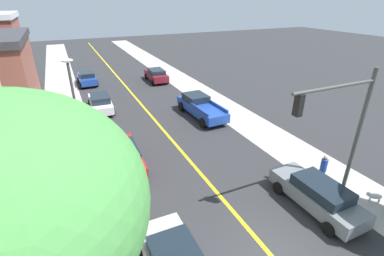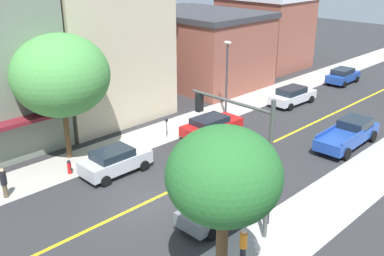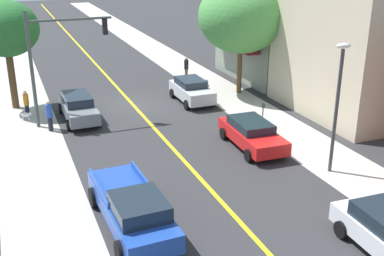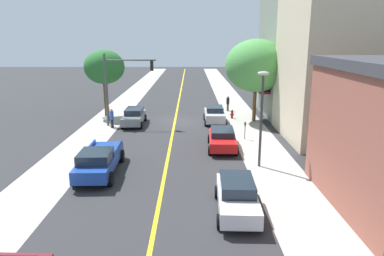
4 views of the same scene
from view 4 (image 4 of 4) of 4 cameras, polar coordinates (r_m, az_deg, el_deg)
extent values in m
plane|color=#2D2D30|center=(35.54, -2.71, 1.16)|extent=(140.00, 140.00, 0.00)
cube|color=#ADA8A0|center=(35.88, 8.13, 1.17)|extent=(3.42, 126.00, 0.01)
cube|color=#ADA8A0|center=(36.47, -13.37, 1.13)|extent=(3.42, 126.00, 0.01)
cube|color=yellow|center=(35.54, -2.71, 1.17)|extent=(0.20, 126.00, 0.00)
cube|color=gray|center=(39.64, 18.76, 11.35)|extent=(9.89, 8.64, 13.11)
cube|color=maroon|center=(38.56, 10.59, 6.18)|extent=(1.03, 6.57, 0.24)
cube|color=beige|center=(31.08, 24.25, 11.05)|extent=(10.05, 9.15, 13.87)
cylinder|color=brown|center=(38.35, -13.43, 4.45)|extent=(0.44, 0.44, 3.56)
ellipsoid|color=#286B2D|center=(37.97, -13.71, 9.37)|extent=(4.06, 4.06, 3.45)
cylinder|color=brown|center=(35.64, 9.85, 3.61)|extent=(0.34, 0.34, 3.18)
ellipsoid|color=#4C9947|center=(35.17, 10.10, 9.69)|extent=(5.86, 5.86, 4.98)
cylinder|color=red|center=(36.73, 6.35, 2.06)|extent=(0.24, 0.24, 0.68)
sphere|color=#232328|center=(36.65, 6.37, 2.69)|extent=(0.22, 0.22, 0.22)
cylinder|color=#232328|center=(36.74, 6.62, 2.11)|extent=(0.10, 0.10, 0.10)
cylinder|color=#232328|center=(36.70, 6.09, 2.11)|extent=(0.10, 0.10, 0.10)
cylinder|color=#4C4C51|center=(29.13, 8.37, -0.68)|extent=(0.07, 0.07, 1.14)
cube|color=#2D2D33|center=(28.96, 8.42, 0.66)|extent=(0.12, 0.18, 0.26)
cylinder|color=#474C47|center=(33.86, -13.43, 5.83)|extent=(0.20, 0.20, 6.59)
cylinder|color=#474C47|center=(33.14, -9.74, 10.55)|extent=(4.62, 0.14, 0.14)
cube|color=black|center=(32.92, -6.37, 9.77)|extent=(0.26, 0.32, 0.90)
sphere|color=red|center=(32.90, -6.39, 10.29)|extent=(0.20, 0.20, 0.20)
sphere|color=yellow|center=(32.92, -6.37, 9.77)|extent=(0.20, 0.20, 0.20)
sphere|color=green|center=(32.94, -6.36, 9.25)|extent=(0.20, 0.20, 0.20)
cylinder|color=#38383D|center=(22.55, 10.87, 0.88)|extent=(0.16, 0.16, 5.70)
ellipsoid|color=silver|center=(22.08, 11.23, 8.49)|extent=(0.70, 0.36, 0.24)
cube|color=red|center=(26.48, 4.81, -1.88)|extent=(2.05, 4.71, 0.66)
cube|color=#19232D|center=(26.56, 4.81, -0.62)|extent=(1.74, 2.57, 0.43)
cylinder|color=black|center=(25.18, 7.09, -3.57)|extent=(0.24, 0.65, 0.64)
cylinder|color=black|center=(25.08, 2.82, -3.55)|extent=(0.24, 0.65, 0.64)
cylinder|color=black|center=(28.11, 6.55, -1.69)|extent=(0.24, 0.65, 0.64)
cylinder|color=black|center=(28.02, 2.73, -1.67)|extent=(0.24, 0.65, 0.64)
cube|color=slate|center=(34.13, -9.16, 1.61)|extent=(1.75, 4.80, 0.70)
cube|color=#19232D|center=(34.24, -9.14, 2.68)|extent=(1.53, 2.60, 0.50)
cylinder|color=black|center=(32.57, -8.04, 0.43)|extent=(0.23, 0.64, 0.64)
cylinder|color=black|center=(32.83, -11.01, 0.42)|extent=(0.23, 0.64, 0.64)
cylinder|color=black|center=(35.62, -7.42, 1.62)|extent=(0.23, 0.64, 0.64)
cylinder|color=black|center=(35.86, -10.13, 1.60)|extent=(0.23, 0.64, 0.64)
cube|color=#B7BABF|center=(34.54, 3.58, 1.98)|extent=(1.79, 4.18, 0.78)
cube|color=#19232D|center=(34.62, 3.57, 3.05)|extent=(1.58, 2.26, 0.46)
cylinder|color=black|center=(33.35, 5.24, 0.83)|extent=(0.22, 0.64, 0.64)
cylinder|color=black|center=(33.23, 2.18, 0.83)|extent=(0.22, 0.64, 0.64)
cylinder|color=black|center=(36.03, 4.85, 1.83)|extent=(0.22, 0.64, 0.64)
cylinder|color=black|center=(35.92, 2.01, 1.83)|extent=(0.22, 0.64, 0.64)
cube|color=silver|center=(17.09, 7.14, -11.04)|extent=(1.91, 4.67, 0.69)
cube|color=#19232D|center=(17.05, 7.13, -8.85)|extent=(1.62, 2.54, 0.53)
cylinder|color=black|center=(16.00, 10.79, -14.41)|extent=(0.24, 0.65, 0.64)
cylinder|color=black|center=(15.83, 4.35, -14.51)|extent=(0.24, 0.65, 0.64)
cylinder|color=black|center=(18.70, 9.39, -10.00)|extent=(0.24, 0.65, 0.64)
cylinder|color=black|center=(18.56, 3.97, -10.04)|extent=(0.24, 0.65, 0.64)
cube|color=#1E429E|center=(22.30, -14.35, -5.06)|extent=(2.09, 5.94, 0.71)
cube|color=#19232D|center=(21.12, -15.06, -4.36)|extent=(1.82, 2.17, 0.56)
cube|color=#1E429E|center=(23.09, -11.69, -3.02)|extent=(0.19, 3.06, 0.24)
cube|color=#1E429E|center=(23.45, -15.93, -3.01)|extent=(0.19, 3.06, 0.24)
cylinder|color=black|center=(20.39, -12.83, -7.86)|extent=(0.30, 0.81, 0.80)
cylinder|color=black|center=(20.84, -18.04, -7.73)|extent=(0.30, 0.81, 0.80)
cylinder|color=black|center=(24.10, -11.09, -4.34)|extent=(0.30, 0.81, 0.80)
cylinder|color=black|center=(24.48, -15.52, -4.31)|extent=(0.30, 0.81, 0.80)
cylinder|color=black|center=(36.50, -13.11, 1.75)|extent=(0.24, 0.24, 0.74)
cylinder|color=orange|center=(36.36, -13.18, 2.83)|extent=(0.33, 0.33, 0.68)
sphere|color=beige|center=(36.28, -13.21, 3.52)|extent=(0.21, 0.21, 0.21)
cylinder|color=brown|center=(40.47, 5.68, 3.25)|extent=(0.26, 0.26, 0.78)
cylinder|color=black|center=(40.34, 5.70, 4.28)|extent=(0.34, 0.34, 0.71)
sphere|color=tan|center=(40.26, 5.72, 4.93)|extent=(0.22, 0.22, 0.22)
cylinder|color=black|center=(33.33, -12.52, 0.69)|extent=(0.26, 0.26, 0.81)
cylinder|color=#284CB2|center=(33.16, -12.59, 1.99)|extent=(0.35, 0.35, 0.74)
sphere|color=tan|center=(33.07, -12.64, 2.81)|extent=(0.23, 0.23, 0.23)
ellipsoid|color=silver|center=(35.78, -13.64, 1.49)|extent=(0.66, 0.58, 0.27)
sphere|color=silver|center=(35.52, -13.28, 1.56)|extent=(0.22, 0.22, 0.22)
cylinder|color=silver|center=(35.68, -13.38, 1.05)|extent=(0.09, 0.09, 0.25)
cylinder|color=silver|center=(36.00, -13.84, 1.13)|extent=(0.09, 0.09, 0.25)
camera|label=1|loc=(40.53, 6.65, 16.00)|focal=26.20mm
camera|label=2|loc=(50.49, -21.65, 17.91)|focal=41.62mm
camera|label=3|loc=(10.65, -62.87, 17.09)|focal=44.74mm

